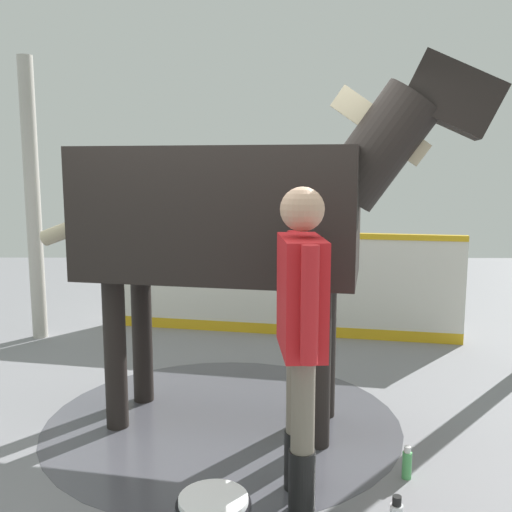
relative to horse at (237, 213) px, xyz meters
name	(u,v)px	position (x,y,z in m)	size (l,w,h in m)	color
ground_plane	(204,429)	(-0.10, 0.25, -1.56)	(16.00, 16.00, 0.02)	gray
wet_patch	(223,420)	(0.02, 0.11, -1.55)	(2.63, 2.63, 0.00)	#4C4C54
barrier_wall	(276,287)	(2.33, -0.34, -1.01)	(0.87, 4.00, 1.17)	silver
roof_post_far	(33,201)	(2.19, 2.29, -0.04)	(0.16, 0.16, 3.02)	#B7B2A8
horse	(237,213)	(0.00, 0.00, 0.00)	(1.26, 3.24, 2.61)	black
handler	(301,323)	(-1.02, -0.38, -0.51)	(0.70, 0.25, 1.78)	black
bottle_spray	(407,464)	(-0.79, -1.05, -1.46)	(0.06, 0.06, 0.20)	#4CA559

